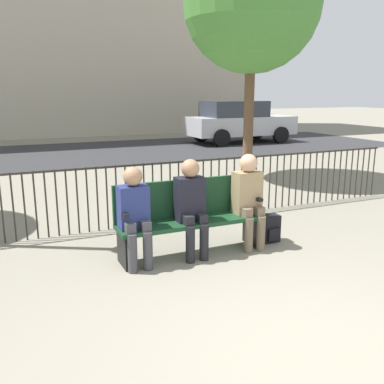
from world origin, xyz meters
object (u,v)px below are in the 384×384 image
Objects in this scene: seated_person_2 at (249,195)px; backpack at (270,229)px; park_bench at (189,214)px; seated_person_0 at (135,211)px; seated_person_1 at (191,203)px; tree_1 at (252,3)px; parked_car_0 at (239,121)px.

seated_person_2 reaches higher than backpack.
seated_person_0 is (-0.74, -0.13, 0.16)m from park_bench.
seated_person_1 is 0.23× the size of tree_1.
backpack is (1.15, -0.07, -0.32)m from park_bench.
seated_person_1 is 5.92m from tree_1.
parked_car_0 reaches higher than park_bench.
backpack is at bearing -3.63° from park_bench.
park_bench is 1.54× the size of seated_person_1.
seated_person_2 is at bearing -119.54° from parked_car_0.
seated_person_1 is at bearing -122.85° from parked_car_0.
seated_person_2 is (1.51, 0.00, 0.03)m from seated_person_0.
seated_person_0 is at bearing -179.88° from seated_person_2.
backpack is 0.07× the size of tree_1.
parked_car_0 is (5.37, 10.09, 0.66)m from backpack.
park_bench is at bearing -123.06° from parked_car_0.
seated_person_0 is at bearing -169.84° from park_bench.
seated_person_1 is at bearing 0.18° from seated_person_0.
backpack is at bearing 2.74° from seated_person_1.
tree_1 is (1.97, 3.84, 3.64)m from backpack.
seated_person_2 reaches higher than park_bench.
seated_person_0 is 6.33m from tree_1.
seated_person_1 is (-0.03, -0.13, 0.18)m from park_bench.
park_bench is 0.77m from seated_person_0.
backpack is 11.45m from parked_car_0.
tree_1 reaches higher than seated_person_2.
seated_person_2 is 0.64m from backpack.
seated_person_1 is at bearing -179.94° from seated_person_2.
seated_person_0 is 0.96× the size of seated_person_2.
backpack is 0.09× the size of parked_car_0.
tree_1 reaches higher than seated_person_1.
seated_person_0 is 0.97× the size of seated_person_1.
seated_person_0 reaches higher than backpack.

